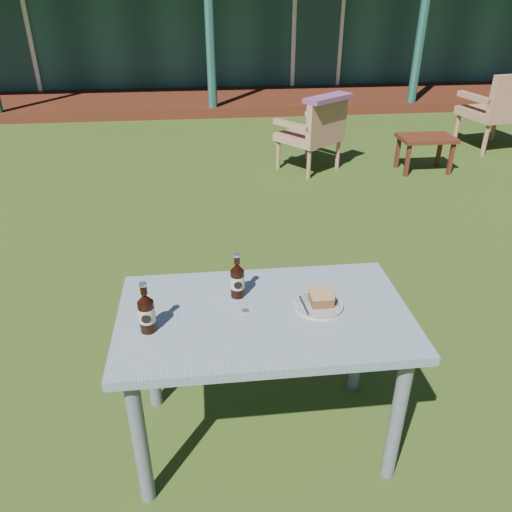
{
  "coord_description": "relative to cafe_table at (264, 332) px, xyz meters",
  "views": [
    {
      "loc": [
        -0.22,
        -3.26,
        1.91
      ],
      "look_at": [
        0.0,
        -1.3,
        0.82
      ],
      "focal_mm": 35.0,
      "sensor_mm": 36.0,
      "label": 1
    }
  ],
  "objects": [
    {
      "name": "fork",
      "position": [
        0.17,
        0.01,
        0.12
      ],
      "size": [
        0.02,
        0.14,
        0.0
      ],
      "primitive_type": "cube",
      "rotation": [
        0.0,
        0.0,
        0.08
      ],
      "color": "silver",
      "rests_on": "plate"
    },
    {
      "name": "armchair_left",
      "position": [
        1.04,
        3.73,
        -0.17
      ],
      "size": [
        0.81,
        0.8,
        0.8
      ],
      "color": "#9E6A4F",
      "rests_on": "ground"
    },
    {
      "name": "side_table",
      "position": [
        2.28,
        3.56,
        -0.28
      ],
      "size": [
        0.6,
        0.4,
        0.4
      ],
      "color": "#491F11",
      "rests_on": "ground"
    },
    {
      "name": "plate",
      "position": [
        0.23,
        0.02,
        0.11
      ],
      "size": [
        0.2,
        0.2,
        0.01
      ],
      "color": "silver",
      "rests_on": "cafe_table"
    },
    {
      "name": "cola_bottle_near",
      "position": [
        -0.1,
        0.14,
        0.18
      ],
      "size": [
        0.06,
        0.06,
        0.2
      ],
      "color": "black",
      "rests_on": "cafe_table"
    },
    {
      "name": "cola_bottle_far",
      "position": [
        -0.46,
        -0.07,
        0.19
      ],
      "size": [
        0.06,
        0.07,
        0.22
      ],
      "color": "black",
      "rests_on": "cafe_table"
    },
    {
      "name": "armchair_right",
      "position": [
        3.51,
        4.25,
        -0.08
      ],
      "size": [
        0.82,
        0.79,
        0.96
      ],
      "color": "#9E6A4F",
      "rests_on": "ground"
    },
    {
      "name": "bottle_cap",
      "position": [
        -0.08,
        0.01,
        0.11
      ],
      "size": [
        0.03,
        0.03,
        0.01
      ],
      "primitive_type": "cylinder",
      "color": "silver",
      "rests_on": "cafe_table"
    },
    {
      "name": "ground",
      "position": [
        0.0,
        1.6,
        -0.62
      ],
      "size": [
        80.0,
        80.0,
        0.0
      ],
      "primitive_type": "plane",
      "color": "#334916"
    },
    {
      "name": "cake_slice",
      "position": [
        0.24,
        0.02,
        0.15
      ],
      "size": [
        0.09,
        0.09,
        0.06
      ],
      "color": "brown",
      "rests_on": "plate"
    },
    {
      "name": "floral_throw",
      "position": [
        1.14,
        3.6,
        0.21
      ],
      "size": [
        0.6,
        0.52,
        0.05
      ],
      "primitive_type": "cube",
      "rotation": [
        0.0,
        0.0,
        3.79
      ],
      "color": "#6C3E68",
      "rests_on": "armchair_left"
    },
    {
      "name": "cafe_table",
      "position": [
        0.0,
        0.0,
        0.0
      ],
      "size": [
        1.2,
        0.7,
        0.72
      ],
      "color": "gray",
      "rests_on": "ground"
    }
  ]
}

